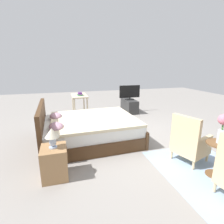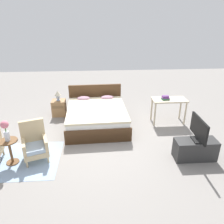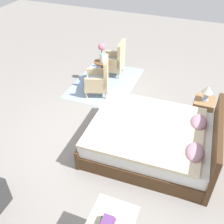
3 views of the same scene
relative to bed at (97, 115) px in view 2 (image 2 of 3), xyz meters
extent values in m
plane|color=gray|center=(0.12, -0.91, -0.30)|extent=(16.00, 16.00, 0.00)
cube|color=#8EA8C6|center=(-1.95, -1.75, -0.29)|extent=(2.10, 1.50, 0.01)
cube|color=#472D19|center=(0.00, -0.05, -0.16)|extent=(1.81, 2.26, 0.28)
cube|color=white|center=(0.00, -0.05, 0.10)|extent=(1.74, 2.17, 0.24)
cube|color=beige|center=(0.00, -0.13, 0.25)|extent=(1.78, 2.00, 0.06)
cube|color=#472D19|center=(-0.04, 1.01, 0.18)|extent=(1.77, 0.14, 0.96)
cube|color=#472D19|center=(0.04, -1.12, -0.10)|extent=(1.77, 0.12, 0.40)
ellipsoid|color=#B28499|center=(-0.42, 0.71, 0.29)|extent=(0.45, 0.30, 0.14)
ellipsoid|color=#B28499|center=(0.36, 0.74, 0.29)|extent=(0.45, 0.30, 0.14)
cylinder|color=#CCB284|center=(-2.27, -1.50, -0.21)|extent=(0.04, 0.04, 0.16)
cylinder|color=#CCB284|center=(-1.56, -2.04, -0.21)|extent=(0.04, 0.04, 0.16)
cylinder|color=#CCB284|center=(-1.12, -1.89, -0.21)|extent=(0.04, 0.04, 0.16)
cylinder|color=#CCB284|center=(-1.71, -1.60, -0.21)|extent=(0.04, 0.04, 0.16)
cylinder|color=#CCB284|center=(-1.27, -1.45, -0.21)|extent=(0.04, 0.04, 0.16)
cube|color=#CCB284|center=(-1.42, -1.75, -0.07)|extent=(0.69, 0.69, 0.12)
cube|color=#A3B7CC|center=(-1.42, -1.75, 0.04)|extent=(0.63, 0.63, 0.10)
cube|color=#CCB284|center=(-1.49, -1.53, 0.31)|extent=(0.54, 0.25, 0.64)
cube|color=#CCB284|center=(-1.64, -1.82, 0.12)|extent=(0.23, 0.51, 0.26)
cube|color=#CCB284|center=(-1.19, -1.67, 0.12)|extent=(0.23, 0.51, 0.26)
cylinder|color=brown|center=(-1.95, -1.83, -0.28)|extent=(0.28, 0.28, 0.03)
cylinder|color=brown|center=(-1.95, -1.83, 0.00)|extent=(0.06, 0.06, 0.54)
cylinder|color=brown|center=(-1.95, -1.83, 0.28)|extent=(0.40, 0.40, 0.02)
cylinder|color=silver|center=(-1.95, -1.83, 0.41)|extent=(0.11, 0.11, 0.22)
cylinder|color=#477538|center=(-1.95, -1.83, 0.57)|extent=(0.02, 0.02, 0.10)
sphere|color=#DB7084|center=(-1.95, -1.83, 0.69)|extent=(0.17, 0.17, 0.17)
cube|color=#997047|center=(-1.25, 0.74, -0.03)|extent=(0.44, 0.40, 0.53)
cube|color=brown|center=(-1.25, 0.53, 0.07)|extent=(0.37, 0.01, 0.09)
cylinder|color=#9EADC6|center=(-1.25, 0.74, 0.24)|extent=(0.13, 0.13, 0.02)
ellipsoid|color=#9EADC6|center=(-1.25, 0.74, 0.33)|extent=(0.11, 0.11, 0.16)
cone|color=beige|center=(-1.25, 0.74, 0.49)|extent=(0.22, 0.22, 0.15)
cube|color=#2D2D2D|center=(2.28, -1.95, -0.05)|extent=(0.96, 0.40, 0.49)
cube|color=black|center=(2.28, -1.95, 0.21)|extent=(0.21, 0.32, 0.03)
cylinder|color=black|center=(2.28, -1.95, 0.25)|extent=(0.04, 0.04, 0.05)
cube|color=black|center=(2.28, -1.95, 0.51)|extent=(0.06, 0.81, 0.47)
cube|color=black|center=(2.31, -1.95, 0.51)|extent=(0.02, 0.75, 0.42)
cylinder|color=beige|center=(1.75, -0.23, 0.07)|extent=(0.05, 0.05, 0.73)
cylinder|color=beige|center=(2.69, -0.23, 0.07)|extent=(0.05, 0.05, 0.73)
cylinder|color=beige|center=(1.75, 0.19, 0.07)|extent=(0.05, 0.05, 0.73)
cylinder|color=beige|center=(2.69, 0.19, 0.07)|extent=(0.05, 0.05, 0.73)
cube|color=beige|center=(2.22, -0.02, 0.45)|extent=(1.04, 0.52, 0.04)
cube|color=#337A47|center=(2.09, -0.04, 0.49)|extent=(0.25, 0.20, 0.04)
cube|color=#66387A|center=(2.09, -0.04, 0.53)|extent=(0.22, 0.15, 0.04)
cube|color=#66387A|center=(2.09, -0.04, 0.57)|extent=(0.19, 0.12, 0.04)
camera|label=1|loc=(-3.94, 0.54, 1.51)|focal=28.00mm
camera|label=2|loc=(0.04, -6.09, 2.82)|focal=35.00mm
camera|label=3|loc=(3.49, 0.57, 3.27)|focal=42.00mm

